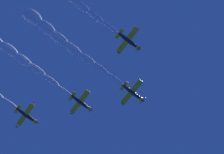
% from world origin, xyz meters
% --- Properties ---
extents(airplane_lead, '(7.99, 7.75, 3.46)m').
position_xyz_m(airplane_lead, '(-3.44, 5.32, 81.32)').
color(airplane_lead, '#232328').
extents(airplane_left_wingman, '(7.99, 7.77, 3.27)m').
position_xyz_m(airplane_left_wingman, '(-20.04, 5.92, 83.15)').
color(airplane_left_wingman, '#232328').
extents(airplane_right_wingman, '(7.99, 7.81, 3.07)m').
position_xyz_m(airplane_right_wingman, '(-1.84, -10.43, 82.14)').
color(airplane_right_wingman, '#232328').
extents(airplane_slot_tail, '(7.94, 7.84, 3.07)m').
position_xyz_m(airplane_slot_tail, '(-37.40, 6.33, 81.50)').
color(airplane_slot_tail, '#232328').
extents(smoke_trail_lead, '(27.55, 29.78, 5.60)m').
position_xyz_m(smoke_trail_lead, '(-23.22, -16.21, 83.61)').
color(smoke_trail_lead, white).
extents(smoke_trail_left_wingman, '(27.59, 30.15, 5.45)m').
position_xyz_m(smoke_trail_left_wingman, '(-39.87, -15.59, 85.29)').
color(smoke_trail_left_wingman, white).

